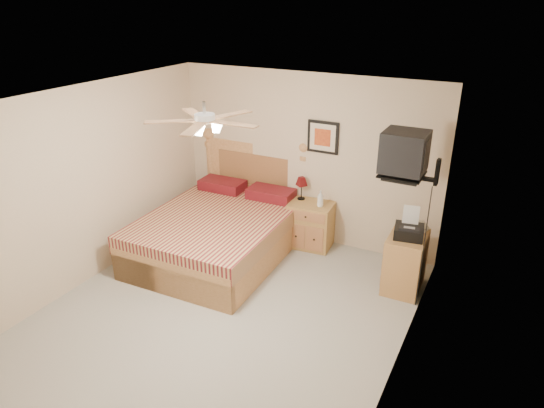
{
  "coord_description": "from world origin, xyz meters",
  "views": [
    {
      "loc": [
        2.68,
        -3.96,
        3.48
      ],
      "look_at": [
        0.15,
        0.9,
        1.09
      ],
      "focal_mm": 32.0,
      "sensor_mm": 36.0,
      "label": 1
    }
  ],
  "objects": [
    {
      "name": "floor",
      "position": [
        0.0,
        0.0,
        0.0
      ],
      "size": [
        4.5,
        4.5,
        0.0
      ],
      "primitive_type": "plane",
      "color": "gray",
      "rests_on": "ground"
    },
    {
      "name": "ceiling",
      "position": [
        0.0,
        0.0,
        2.5
      ],
      "size": [
        4.0,
        4.5,
        0.04
      ],
      "primitive_type": "cube",
      "color": "white",
      "rests_on": "ground"
    },
    {
      "name": "wall_back",
      "position": [
        0.0,
        2.25,
        1.25
      ],
      "size": [
        4.0,
        0.04,
        2.5
      ],
      "primitive_type": "cube",
      "color": "#C8B193",
      "rests_on": "ground"
    },
    {
      "name": "wall_front",
      "position": [
        0.0,
        -2.25,
        1.25
      ],
      "size": [
        4.0,
        0.04,
        2.5
      ],
      "primitive_type": "cube",
      "color": "#C8B193",
      "rests_on": "ground"
    },
    {
      "name": "wall_left",
      "position": [
        -2.0,
        0.0,
        1.25
      ],
      "size": [
        0.04,
        4.5,
        2.5
      ],
      "primitive_type": "cube",
      "color": "#C8B193",
      "rests_on": "ground"
    },
    {
      "name": "wall_right",
      "position": [
        2.0,
        0.0,
        1.25
      ],
      "size": [
        0.04,
        4.5,
        2.5
      ],
      "primitive_type": "cube",
      "color": "#C8B193",
      "rests_on": "ground"
    },
    {
      "name": "bed",
      "position": [
        -0.83,
        1.12,
        0.76
      ],
      "size": [
        1.86,
        2.4,
        1.52
      ],
      "primitive_type": null,
      "rotation": [
        0.0,
        0.0,
        0.03
      ],
      "color": "#A6703D",
      "rests_on": "ground"
    },
    {
      "name": "nightstand",
      "position": [
        0.22,
        2.0,
        0.34
      ],
      "size": [
        0.67,
        0.52,
        0.68
      ],
      "primitive_type": "cube",
      "rotation": [
        0.0,
        0.0,
        0.09
      ],
      "color": "#A77534",
      "rests_on": "ground"
    },
    {
      "name": "table_lamp",
      "position": [
        0.02,
        2.1,
        0.85
      ],
      "size": [
        0.21,
        0.21,
        0.35
      ],
      "primitive_type": null,
      "rotation": [
        0.0,
        0.0,
        0.14
      ],
      "color": "#530D0E",
      "rests_on": "nightstand"
    },
    {
      "name": "lotion_bottle",
      "position": [
        0.37,
        1.98,
        0.8
      ],
      "size": [
        0.1,
        0.1,
        0.24
      ],
      "primitive_type": "imported",
      "rotation": [
        0.0,
        0.0,
        0.07
      ],
      "color": "silver",
      "rests_on": "nightstand"
    },
    {
      "name": "framed_picture",
      "position": [
        0.27,
        2.23,
        1.62
      ],
      "size": [
        0.46,
        0.04,
        0.46
      ],
      "primitive_type": "cube",
      "color": "black",
      "rests_on": "wall_back"
    },
    {
      "name": "dresser",
      "position": [
        1.73,
        1.5,
        0.37
      ],
      "size": [
        0.45,
        0.64,
        0.75
      ],
      "primitive_type": "cube",
      "rotation": [
        0.0,
        0.0,
        0.02
      ],
      "color": "#A67344",
      "rests_on": "ground"
    },
    {
      "name": "fax_machine",
      "position": [
        1.73,
        1.47,
        0.93
      ],
      "size": [
        0.4,
        0.42,
        0.36
      ],
      "primitive_type": null,
      "rotation": [
        0.0,
        0.0,
        0.17
      ],
      "color": "black",
      "rests_on": "dresser"
    },
    {
      "name": "magazine_lower",
      "position": [
        1.71,
        1.71,
        0.76
      ],
      "size": [
        0.26,
        0.31,
        0.03
      ],
      "primitive_type": "imported",
      "rotation": [
        0.0,
        0.0,
        -0.25
      ],
      "color": "beige",
      "rests_on": "dresser"
    },
    {
      "name": "magazine_upper",
      "position": [
        1.71,
        1.74,
        0.78
      ],
      "size": [
        0.29,
        0.32,
        0.02
      ],
      "primitive_type": "imported",
      "rotation": [
        0.0,
        0.0,
        0.48
      ],
      "color": "gray",
      "rests_on": "magazine_lower"
    },
    {
      "name": "wall_tv",
      "position": [
        1.75,
        1.34,
        1.81
      ],
      "size": [
        0.56,
        0.46,
        0.58
      ],
      "primitive_type": null,
      "color": "black",
      "rests_on": "wall_right"
    },
    {
      "name": "ceiling_fan",
      "position": [
        0.0,
        -0.2,
        2.36
      ],
      "size": [
        1.14,
        1.14,
        0.28
      ],
      "primitive_type": null,
      "color": "silver",
      "rests_on": "ceiling"
    }
  ]
}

